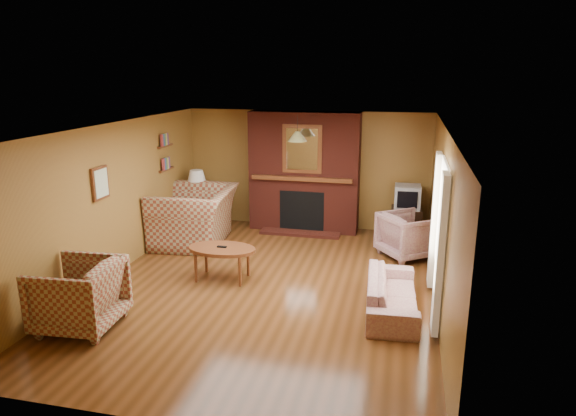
% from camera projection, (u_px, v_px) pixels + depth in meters
% --- Properties ---
extents(floor, '(6.50, 6.50, 0.00)m').
position_uv_depth(floor, '(265.00, 286.00, 7.83)').
color(floor, '#48280F').
rests_on(floor, ground).
extents(ceiling, '(6.50, 6.50, 0.00)m').
position_uv_depth(ceiling, '(263.00, 128.00, 7.20)').
color(ceiling, silver).
rests_on(ceiling, wall_back).
extents(wall_back, '(6.50, 0.00, 6.50)m').
position_uv_depth(wall_back, '(307.00, 170.00, 10.57)').
color(wall_back, olive).
rests_on(wall_back, floor).
extents(wall_front, '(6.50, 0.00, 6.50)m').
position_uv_depth(wall_front, '(164.00, 307.00, 4.46)').
color(wall_front, olive).
rests_on(wall_front, floor).
extents(wall_left, '(0.00, 6.50, 6.50)m').
position_uv_depth(wall_left, '(111.00, 201.00, 8.06)').
color(wall_left, olive).
rests_on(wall_left, floor).
extents(wall_right, '(0.00, 6.50, 6.50)m').
position_uv_depth(wall_right, '(442.00, 221.00, 6.97)').
color(wall_right, olive).
rests_on(wall_right, floor).
extents(fireplace, '(2.20, 0.82, 2.40)m').
position_uv_depth(fireplace, '(304.00, 173.00, 10.33)').
color(fireplace, '#531A12').
rests_on(fireplace, floor).
extents(window_right, '(0.10, 1.85, 2.00)m').
position_uv_depth(window_right, '(438.00, 231.00, 6.81)').
color(window_right, beige).
rests_on(window_right, wall_right).
extents(bookshelf, '(0.09, 0.55, 0.71)m').
position_uv_depth(bookshelf, '(167.00, 153.00, 9.71)').
color(bookshelf, brown).
rests_on(bookshelf, wall_left).
extents(botanical_print, '(0.05, 0.40, 0.50)m').
position_uv_depth(botanical_print, '(100.00, 183.00, 7.68)').
color(botanical_print, brown).
rests_on(botanical_print, wall_left).
extents(pendant_light, '(0.36, 0.36, 0.48)m').
position_uv_depth(pendant_light, '(297.00, 136.00, 9.47)').
color(pendant_light, black).
rests_on(pendant_light, ceiling).
extents(plaid_loveseat, '(1.55, 1.74, 1.04)m').
position_uv_depth(plaid_loveseat, '(195.00, 216.00, 9.68)').
color(plaid_loveseat, maroon).
rests_on(plaid_loveseat, floor).
extents(plaid_armchair, '(1.04, 1.01, 0.89)m').
position_uv_depth(plaid_armchair, '(79.00, 295.00, 6.46)').
color(plaid_armchair, maroon).
rests_on(plaid_armchair, floor).
extents(floral_sofa, '(0.75, 1.72, 0.49)m').
position_uv_depth(floral_sofa, '(392.00, 294.00, 6.97)').
color(floral_sofa, '#B8AB8F').
rests_on(floral_sofa, floor).
extents(floral_armchair, '(1.19, 1.19, 0.79)m').
position_uv_depth(floral_armchair, '(408.00, 235.00, 8.97)').
color(floral_armchair, '#B8AB8F').
rests_on(floral_armchair, floor).
extents(coffee_table, '(1.07, 0.66, 0.55)m').
position_uv_depth(coffee_table, '(222.00, 251.00, 7.97)').
color(coffee_table, brown).
rests_on(coffee_table, floor).
extents(side_table, '(0.48, 0.48, 0.61)m').
position_uv_depth(side_table, '(198.00, 215.00, 10.51)').
color(side_table, brown).
rests_on(side_table, floor).
extents(table_lamp, '(0.39, 0.39, 0.64)m').
position_uv_depth(table_lamp, '(197.00, 184.00, 10.34)').
color(table_lamp, silver).
rests_on(table_lamp, side_table).
extents(tv_stand, '(0.60, 0.55, 0.62)m').
position_uv_depth(tv_stand, '(406.00, 223.00, 9.93)').
color(tv_stand, black).
rests_on(tv_stand, floor).
extents(crt_tv, '(0.49, 0.50, 0.45)m').
position_uv_depth(crt_tv, '(407.00, 197.00, 9.79)').
color(crt_tv, '#9EA0A5').
rests_on(crt_tv, tv_stand).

